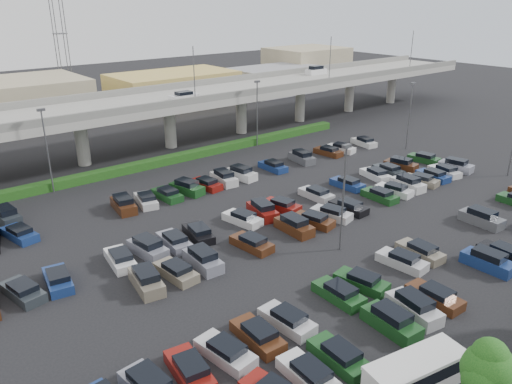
# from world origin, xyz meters

# --- Properties ---
(ground) EXTENTS (280.00, 280.00, 0.00)m
(ground) POSITION_xyz_m (0.00, 0.00, 0.00)
(ground) COLOR black
(overpass) EXTENTS (150.00, 13.00, 15.80)m
(overpass) POSITION_xyz_m (-0.21, 32.01, 6.97)
(overpass) COLOR #9B9B93
(overpass) RESTS_ON ground
(hedge) EXTENTS (66.00, 1.60, 1.10)m
(hedge) POSITION_xyz_m (0.00, 25.00, 0.55)
(hedge) COLOR #184012
(hedge) RESTS_ON ground
(shuttle_bus) EXTENTS (6.98, 3.47, 2.15)m
(shuttle_bus) POSITION_xyz_m (-9.89, -22.93, 1.17)
(shuttle_bus) COLOR silver
(shuttle_bus) RESTS_ON ground
(parked_cars) EXTENTS (63.06, 41.62, 1.67)m
(parked_cars) POSITION_xyz_m (-0.87, -3.51, 0.61)
(parked_cars) COLOR navy
(parked_cars) RESTS_ON ground
(light_poles) EXTENTS (66.90, 48.38, 10.30)m
(light_poles) POSITION_xyz_m (-4.13, 2.00, 6.24)
(light_poles) COLOR #4F5054
(light_poles) RESTS_ON ground
(distant_buildings) EXTENTS (138.00, 24.00, 9.00)m
(distant_buildings) POSITION_xyz_m (12.38, 61.81, 3.74)
(distant_buildings) COLOR gray
(distant_buildings) RESTS_ON ground
(comm_tower) EXTENTS (2.40, 2.40, 30.00)m
(comm_tower) POSITION_xyz_m (4.00, 74.00, 15.61)
(comm_tower) COLOR #4F5054
(comm_tower) RESTS_ON ground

